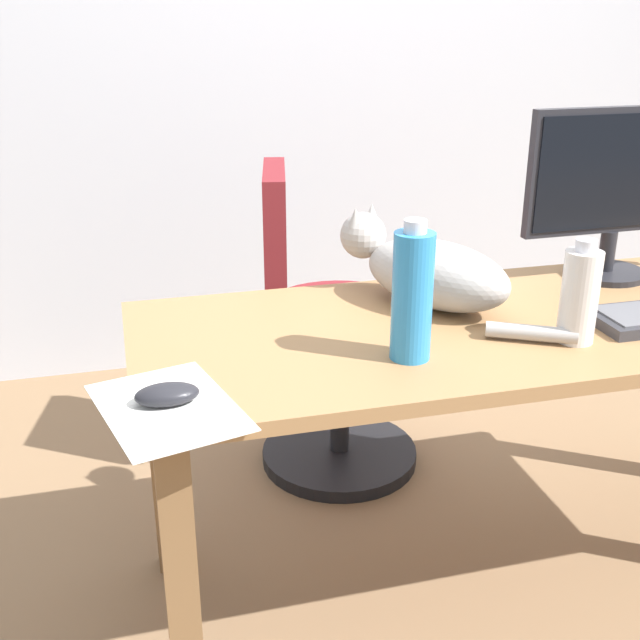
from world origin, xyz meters
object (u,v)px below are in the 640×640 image
Objects in this scene: computer_mouse at (167,394)px; spray_bottle at (412,295)px; office_chair at (323,344)px; cat at (428,270)px; monitor at (617,186)px; water_bottle at (580,295)px.

computer_mouse is 0.40× the size of spray_bottle.
office_chair reaches higher than cat.
water_bottle is (-0.30, -0.35, -0.13)m from monitor.
spray_bottle is (-0.04, -0.78, 0.43)m from office_chair.
cat is 1.94× the size of spray_bottle.
office_chair is 0.89m from spray_bottle.
spray_bottle is at bearing 178.71° from water_bottle.
water_bottle reaches higher than computer_mouse.
monitor is at bearing -35.28° from office_chair.
office_chair is 1.92× the size of monitor.
monitor is 2.26× the size of water_bottle.
water_bottle is at bearing -68.12° from office_chair.
monitor is 1.21m from computer_mouse.
monitor is 1.76× the size of spray_bottle.
spray_bottle is (-0.14, -0.27, 0.05)m from cat.
monitor reaches higher than spray_bottle.
spray_bottle reaches higher than cat.
water_bottle is (0.32, -0.79, 0.40)m from office_chair.
water_bottle is (0.82, 0.07, 0.08)m from computer_mouse.
spray_bottle is (-0.65, -0.34, -0.10)m from monitor.
computer_mouse is (-0.50, -0.85, 0.32)m from office_chair.
cat reaches higher than computer_mouse.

